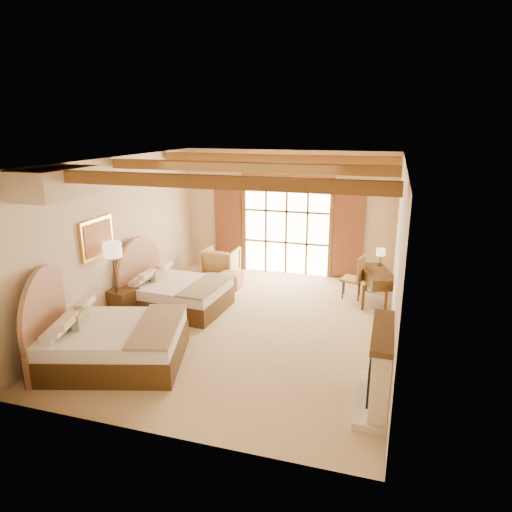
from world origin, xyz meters
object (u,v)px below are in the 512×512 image
at_px(bed_far, 172,290).
at_px(bed_near, 105,337).
at_px(desk, 376,285).
at_px(nightstand, 123,304).
at_px(armchair, 221,263).

bearing_deg(bed_far, bed_near, -86.26).
bearing_deg(desk, nightstand, -171.90).
bearing_deg(bed_near, desk, 28.33).
relative_size(armchair, desk, 0.60).
distance_m(bed_near, bed_far, 2.41).
height_order(nightstand, desk, desk).
height_order(bed_far, desk, bed_far).
height_order(bed_far, nightstand, bed_far).
bearing_deg(nightstand, desk, 39.77).
relative_size(bed_far, nightstand, 3.38).
bearing_deg(nightstand, armchair, 85.44).
xyz_separation_m(armchair, desk, (3.91, -0.60, -0.01)).
relative_size(bed_far, armchair, 2.46).
relative_size(bed_near, bed_far, 1.26).
bearing_deg(armchair, nightstand, 71.98).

